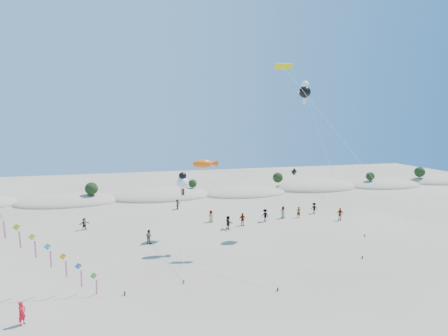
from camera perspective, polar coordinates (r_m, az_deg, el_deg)
ground at (r=28.32m, az=0.11°, el=-22.85°), size 160.00×160.00×0.00m
dune_ridge at (r=70.59m, az=-8.70°, el=-4.27°), size 145.30×11.49×5.57m
fish_kite at (r=41.02m, az=-2.85°, el=0.61°), size 4.93×12.85×9.95m
cartoon_kite_low at (r=45.30m, az=-6.32°, el=-2.08°), size 2.79×13.89×8.02m
cartoon_kite_high at (r=49.21m, az=12.23°, el=11.43°), size 2.16×12.42×19.12m
parafoil_kite at (r=43.41m, az=9.70°, el=14.24°), size 11.84×14.55×20.53m
dark_kite at (r=49.79m, az=13.20°, el=-2.93°), size 7.12×6.57×7.95m
flyer_foreground at (r=31.32m, az=-28.42°, el=-18.89°), size 0.66×0.74×1.71m
beachgoers at (r=52.78m, az=1.67°, el=-7.34°), size 36.08×17.05×1.80m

